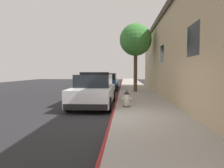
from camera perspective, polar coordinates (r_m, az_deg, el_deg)
The scene contains 8 objects.
ground_plane at distance 18.01m, azimuth -12.81°, elevation -2.45°, with size 29.42×60.00×0.20m, color #232326.
sidewalk_pavement at distance 17.30m, azimuth 6.64°, elevation -2.02°, with size 2.69×60.00×0.16m, color #9E9991.
curb_painted_edge at distance 17.28m, azimuth 2.04°, elevation -2.01°, with size 0.08×60.00×0.16m, color maroon.
storefront_building at distance 14.24m, azimuth 25.57°, elevation 7.12°, with size 6.26×21.35×5.41m.
police_cruiser at distance 10.57m, azimuth -4.86°, elevation -1.83°, with size 1.94×4.84×1.68m.
parked_car_silver_ahead at distance 20.21m, azimuth -1.22°, elevation 0.65°, with size 1.94×4.84×1.56m.
fire_hydrant at distance 9.14m, azimuth 3.99°, elevation -4.11°, with size 0.44×0.40×0.76m.
street_tree at distance 16.49m, azimuth 6.48°, elevation 11.81°, with size 2.47×2.47×5.24m.
Camera 1 is at (0.40, -7.20, 1.70)m, focal length 33.44 mm.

